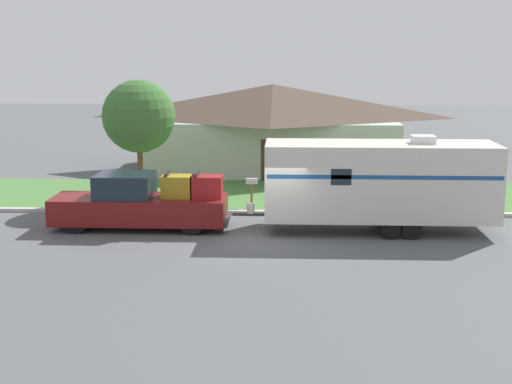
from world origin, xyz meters
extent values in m
plane|color=#515456|center=(0.00, 0.00, 0.00)|extent=(120.00, 120.00, 0.00)
cube|color=#ADADA8|center=(0.00, 3.75, 0.07)|extent=(80.00, 0.30, 0.14)
cube|color=#477538|center=(0.00, 7.40, 0.01)|extent=(80.00, 7.00, 0.03)
cube|color=#B2B2A8|center=(-0.25, 14.51, 1.40)|extent=(12.97, 7.13, 2.81)
pyramid|color=#4C3D33|center=(-0.25, 14.51, 3.71)|extent=(14.01, 7.70, 1.80)
cube|color=#4C3828|center=(-0.25, 10.97, 1.05)|extent=(1.00, 0.06, 2.10)
cylinder|color=black|center=(-6.98, 0.45, 0.45)|extent=(0.89, 0.28, 0.89)
cylinder|color=black|center=(-6.98, 2.09, 0.45)|extent=(0.89, 0.28, 0.89)
cylinder|color=black|center=(-2.79, 0.45, 0.45)|extent=(0.89, 0.28, 0.89)
cylinder|color=black|center=(-2.79, 2.09, 0.45)|extent=(0.89, 0.28, 0.89)
cube|color=maroon|center=(-6.04, 1.27, 0.71)|extent=(3.91, 2.00, 0.94)
cube|color=#19232D|center=(-5.33, 1.27, 1.61)|extent=(2.03, 1.84, 0.86)
cube|color=maroon|center=(-2.87, 1.27, 0.71)|extent=(2.43, 2.00, 0.94)
cube|color=#333333|center=(-1.59, 1.27, 0.36)|extent=(0.12, 1.80, 0.20)
cube|color=olive|center=(-3.40, 1.27, 1.58)|extent=(1.12, 0.84, 0.80)
cube|color=black|center=(-3.76, 1.27, 2.06)|extent=(0.10, 0.92, 0.08)
cube|color=maroon|center=(-2.33, 1.27, 1.58)|extent=(1.12, 0.84, 0.80)
cube|color=black|center=(-2.69, 1.27, 2.06)|extent=(0.10, 0.92, 0.08)
cylinder|color=black|center=(4.18, 0.17, 0.34)|extent=(0.68, 0.22, 0.68)
cylinder|color=black|center=(4.18, 2.36, 0.34)|extent=(0.68, 0.22, 0.68)
cylinder|color=black|center=(4.93, 0.17, 0.34)|extent=(0.68, 0.22, 0.68)
cylinder|color=black|center=(4.93, 2.36, 0.34)|extent=(0.68, 0.22, 0.68)
cube|color=beige|center=(3.90, 1.27, 1.86)|extent=(8.19, 2.47, 2.70)
cube|color=navy|center=(3.90, 0.02, 2.20)|extent=(8.02, 0.01, 0.14)
cube|color=#383838|center=(-0.80, 1.27, 0.56)|extent=(1.21, 0.12, 0.10)
cylinder|color=silver|center=(-0.74, 1.27, 0.79)|extent=(0.28, 0.28, 0.36)
cube|color=silver|center=(5.37, 1.27, 3.35)|extent=(0.80, 0.68, 0.28)
cube|color=#19232D|center=(2.42, 0.02, 2.20)|extent=(0.70, 0.01, 0.56)
cylinder|color=brown|center=(-0.88, 4.71, 0.52)|extent=(0.09, 0.09, 1.05)
cube|color=#B2B2B2|center=(-0.88, 4.71, 1.16)|extent=(0.48, 0.20, 0.22)
cylinder|color=brown|center=(-5.67, 5.69, 1.28)|extent=(0.24, 0.24, 2.55)
sphere|color=#38662D|center=(-5.67, 5.69, 3.70)|extent=(3.07, 3.07, 3.07)
camera|label=1|loc=(0.60, -23.97, 6.52)|focal=50.00mm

